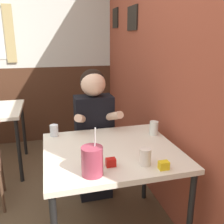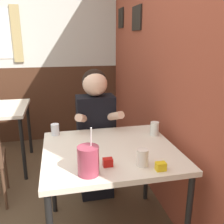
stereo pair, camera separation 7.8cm
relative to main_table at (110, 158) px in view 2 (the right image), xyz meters
The scene contains 10 objects.
brick_wall_right 1.28m from the main_table, 58.50° to the left, with size 0.08×4.41×2.70m.
back_wall 2.38m from the main_table, 108.27° to the left, with size 5.49×0.09×2.70m.
main_table is the anchor object (origin of this frame).
person_seated 0.55m from the main_table, 91.95° to the left, with size 0.42×0.41×1.24m.
cocktail_pitcher 0.39m from the main_table, 122.19° to the right, with size 0.12×0.12×0.29m.
glass_near_pitcher 0.53m from the main_table, 136.78° to the left, with size 0.07×0.07×0.09m.
glass_center 0.46m from the main_table, 24.06° to the left, with size 0.07×0.07×0.11m.
glass_far_side 0.33m from the main_table, 62.44° to the right, with size 0.07×0.07×0.11m.
condiment_ketchup 0.26m from the main_table, 105.56° to the right, with size 0.06×0.04×0.05m.
condiment_mustard 0.43m from the main_table, 57.06° to the right, with size 0.06×0.04×0.05m.
Camera 2 is at (0.37, -1.31, 1.50)m, focal length 40.00 mm.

